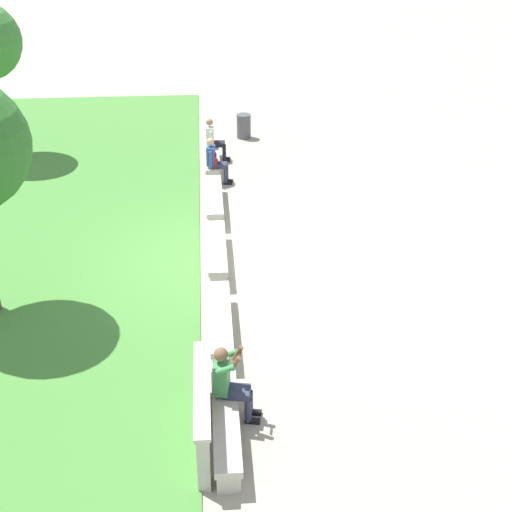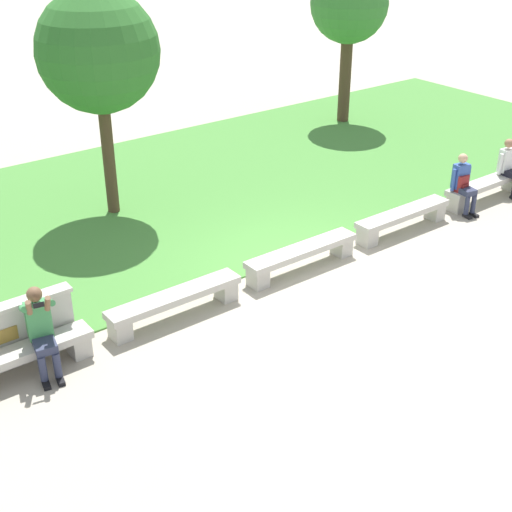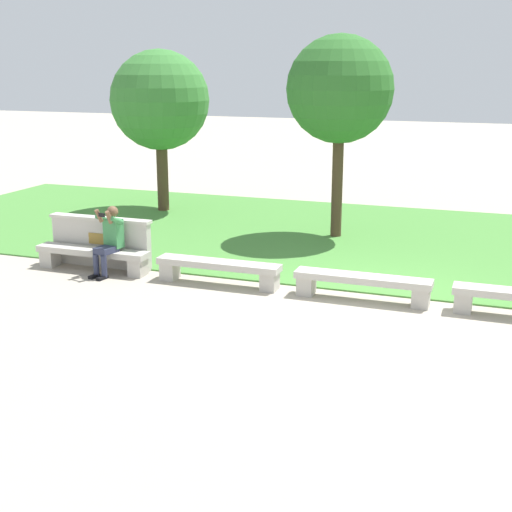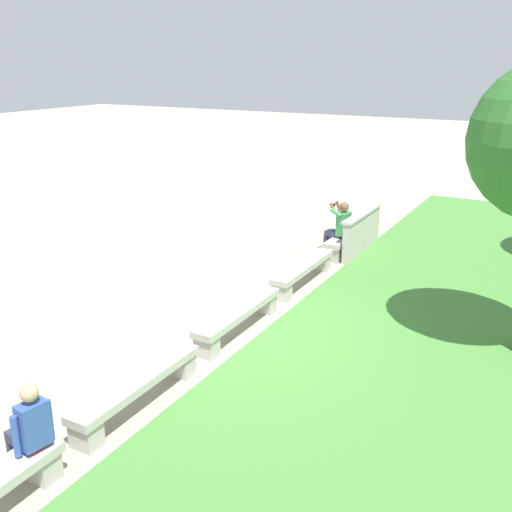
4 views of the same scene
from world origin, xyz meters
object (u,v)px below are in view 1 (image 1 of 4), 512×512
person_distant (215,159)px  person_companion (214,139)px  bench_main (226,421)px  bench_mid (217,251)px  bench_end (212,159)px  bench_near (221,321)px  backpack (213,161)px  trash_bin (244,126)px  bench_far (214,199)px  person_photographer (229,380)px

person_distant → person_companion: bearing=-0.0°
bench_main → bench_mid: (5.35, 0.00, 0.00)m
bench_main → bench_end: (10.70, 0.00, 0.00)m
bench_main → bench_near: size_ratio=1.00×
backpack → trash_bin: backpack is taller
trash_bin → backpack: bearing=163.8°
bench_far → person_distant: bearing=-2.1°
bench_mid → bench_far: size_ratio=1.00×
person_photographer → person_companion: (10.92, 0.01, -0.06)m
person_photographer → backpack: person_photographer is taller
person_distant → trash_bin: 3.62m
bench_end → trash_bin: bearing=-22.2°
bench_mid → person_photographer: person_photographer is taller
person_photographer → bench_near: bearing=2.0°
bench_near → backpack: size_ratio=5.50×
bench_main → person_companion: bearing=-0.3°
bench_main → bench_near: (2.68, 0.00, 0.00)m
bench_mid → person_distant: (4.42, -0.07, 0.36)m
person_distant → bench_end: bearing=4.0°
bench_main → bench_mid: size_ratio=1.00×
bench_mid → person_distant: size_ratio=1.87×
bench_end → trash_bin: trash_bin is taller
trash_bin → person_companion: bearing=152.6°
bench_end → backpack: (-0.94, -0.02, 0.32)m
bench_far → person_companion: size_ratio=1.87×
bench_end → person_companion: size_ratio=1.87×
bench_far → bench_end: same height
bench_mid → bench_far: (2.68, 0.00, 0.00)m
bench_near → person_distant: bearing=-0.5°
bench_mid → bench_far: bearing=0.0°
bench_main → person_photographer: person_photographer is taller
bench_near → bench_mid: (2.68, 0.00, 0.00)m
backpack → bench_far: bearing=179.3°
bench_end → person_distant: 1.01m
bench_near → bench_end: same height
person_distant → person_companion: same height
person_distant → trash_bin: size_ratio=1.68×
bench_near → bench_mid: bearing=0.0°
bench_end → backpack: size_ratio=5.50×
bench_far → bench_end: 2.68m
bench_end → person_distant: (-0.94, -0.07, 0.36)m
bench_far → trash_bin: 5.32m
person_photographer → trash_bin: (12.79, -0.96, -0.36)m
person_photographer → trash_bin: person_photographer is taller
backpack → trash_bin: bearing=-16.2°
bench_mid → backpack: backpack is taller
bench_near → bench_far: (5.35, 0.00, 0.00)m
bench_far → trash_bin: (5.21, -1.04, 0.07)m
bench_near → person_companion: person_companion is taller
bench_near → person_companion: (8.70, -0.07, 0.36)m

